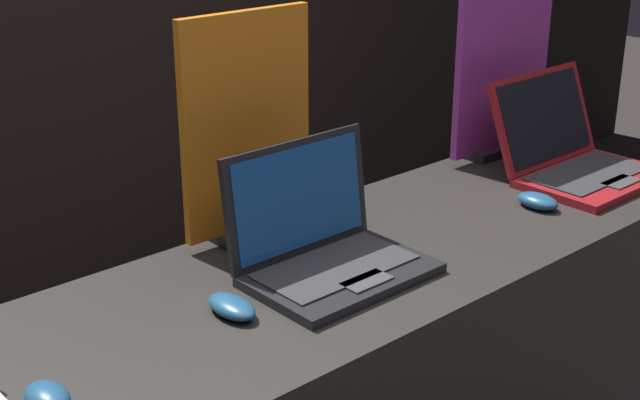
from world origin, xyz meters
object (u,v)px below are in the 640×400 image
object	(u,v)px
mouse_back	(538,201)
mouse_middle	(232,307)
promo_stand_back	(503,62)
mouse_front	(48,398)
laptop_middle	(324,244)
laptop_back	(574,154)
promo_stand_middle	(247,133)

from	to	relation	value
mouse_back	mouse_middle	bearing A→B (deg)	175.98
promo_stand_back	mouse_front	bearing A→B (deg)	-168.26
laptop_middle	promo_stand_back	distance (m)	0.89
laptop_back	promo_stand_back	distance (m)	0.31
promo_stand_middle	promo_stand_back	bearing A→B (deg)	-0.66
promo_stand_middle	promo_stand_back	world-z (taller)	promo_stand_back
laptop_middle	mouse_middle	size ratio (longest dim) A/B	3.07
mouse_front	laptop_middle	distance (m)	0.62
laptop_middle	mouse_middle	world-z (taller)	laptop_middle
laptop_middle	mouse_middle	bearing A→B (deg)	-174.70
laptop_back	mouse_back	xyz separation A→B (m)	(-0.25, -0.07, -0.04)
mouse_front	promo_stand_middle	size ratio (longest dim) A/B	0.19
mouse_back	promo_stand_back	bearing A→B (deg)	51.53
promo_stand_middle	laptop_back	bearing A→B (deg)	-16.54
mouse_middle	laptop_back	bearing A→B (deg)	0.60
mouse_front	promo_stand_back	distance (m)	1.51
mouse_back	promo_stand_back	world-z (taller)	promo_stand_back
laptop_middle	mouse_front	bearing A→B (deg)	-173.15
mouse_middle	laptop_back	xyz separation A→B (m)	(1.08, 0.01, 0.04)
mouse_front	laptop_back	distance (m)	1.46
mouse_front	promo_stand_back	bearing A→B (deg)	11.74
promo_stand_back	laptop_middle	bearing A→B (deg)	-164.77
mouse_middle	mouse_front	bearing A→B (deg)	-172.16
mouse_front	mouse_back	size ratio (longest dim) A/B	0.89
promo_stand_middle	laptop_middle	bearing A→B (deg)	-90.00
promo_stand_middle	mouse_middle	bearing A→B (deg)	-132.89
laptop_middle	laptop_back	xyz separation A→B (m)	(0.84, -0.01, -0.00)
mouse_front	mouse_middle	world-z (taller)	mouse_front
mouse_front	promo_stand_middle	world-z (taller)	promo_stand_middle
mouse_front	laptop_back	xyz separation A→B (m)	(1.46, 0.06, 0.04)
laptop_middle	laptop_back	world-z (taller)	laptop_middle
laptop_middle	mouse_middle	distance (m)	0.25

